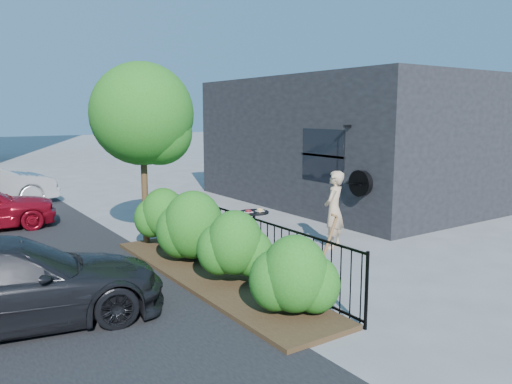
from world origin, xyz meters
TOP-DOWN VIEW (x-y plane):
  - ground at (0.00, 0.00)m, footprint 120.00×120.00m
  - shop_building at (5.50, 4.50)m, footprint 6.22×9.00m
  - fence at (-1.50, 0.00)m, footprint 0.05×6.05m
  - planting_bed at (-2.20, 0.00)m, footprint 1.30×6.00m
  - shrubs at (-2.10, 0.10)m, footprint 1.10×5.60m
  - patio_tree at (-2.24, 2.76)m, footprint 2.20×2.20m
  - cafe_table at (-0.43, 1.29)m, footprint 0.64×0.64m
  - woman at (1.00, 0.32)m, footprint 0.74×0.65m
  - shovel at (-1.26, -1.84)m, footprint 0.55×0.18m
  - car_darkgrey at (-5.49, -0.14)m, footprint 4.45×2.37m

SIDE VIEW (x-z plane):
  - ground at x=0.00m, z-range 0.00..0.00m
  - planting_bed at x=-2.20m, z-range 0.00..0.08m
  - fence at x=-1.50m, z-range 0.01..1.11m
  - cafe_table at x=-0.43m, z-range 0.13..0.99m
  - shovel at x=-1.26m, z-range -0.09..1.31m
  - car_darkgrey at x=-5.49m, z-range 0.00..1.23m
  - shrubs at x=-2.10m, z-range 0.08..1.32m
  - woman at x=1.00m, z-range 0.00..1.70m
  - shop_building at x=5.50m, z-range 0.00..4.00m
  - patio_tree at x=-2.24m, z-range 0.79..4.73m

